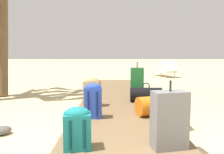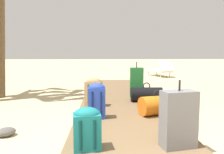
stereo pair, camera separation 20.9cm
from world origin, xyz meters
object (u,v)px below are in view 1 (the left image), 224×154
Objects in this scene: backpack_teal at (77,127)px; backpack_blue at (93,100)px; duffel_bag_orange at (154,106)px; backpack_olive at (171,106)px; duffel_bag_black at (145,95)px; backpack_tan at (92,91)px; suitcase_green at (136,82)px; lounge_chair at (165,70)px; suitcase_grey at (169,120)px.

backpack_blue is at bearing 86.29° from backpack_teal.
duffel_bag_orange is 1.07m from backpack_blue.
backpack_teal is (-1.29, -0.89, -0.02)m from backpack_olive.
backpack_blue reaches higher than duffel_bag_black.
duffel_bag_black is 1.02× the size of duffel_bag_orange.
suitcase_green is at bearing 44.42° from backpack_tan.
suitcase_green is at bearing -110.24° from lounge_chair.
lounge_chair is at bearing 64.59° from backpack_tan.
duffel_bag_orange is at bearing -104.54° from lounge_chair.
backpack_blue is 0.35× the size of lounge_chair.
backpack_olive is at bearing -102.40° from lounge_chair.
backpack_blue is (0.09, -0.86, -0.00)m from backpack_tan.
suitcase_grey is 8.41m from lounge_chair.
duffel_bag_black is 2.71m from backpack_teal.
lounge_chair is (1.85, 8.21, -0.08)m from suitcase_grey.
suitcase_grey is 1.62× the size of backpack_teal.
backpack_tan reaches higher than duffel_bag_orange.
backpack_blue is at bearing -83.95° from backpack_tan.
lounge_chair is at bearing 75.46° from duffel_bag_orange.
duffel_bag_black is 1.08m from duffel_bag_orange.
backpack_teal is at bearing -108.15° from suitcase_green.
backpack_tan is at bearing 96.05° from backpack_blue.
duffel_bag_orange is at bearing -85.93° from suitcase_green.
backpack_blue is 0.68× the size of suitcase_green.
backpack_blue is at bearing -116.63° from suitcase_green.
duffel_bag_orange is (0.08, 1.37, -0.16)m from suitcase_grey.
lounge_chair is (1.76, 5.76, 0.09)m from duffel_bag_black.
backpack_teal is at bearing -179.23° from suitcase_grey.
duffel_bag_black is 1.20× the size of backpack_tan.
backpack_olive is 0.62× the size of suitcase_green.
backpack_tan is (-1.14, 0.70, 0.14)m from duffel_bag_orange.
backpack_teal is at bearing -145.56° from backpack_olive.
suitcase_grey is 0.92× the size of suitcase_green.
suitcase_green is (-0.13, 0.63, 0.20)m from duffel_bag_black.
backpack_olive is 0.32× the size of lounge_chair.
backpack_tan is at bearing -161.96° from duffel_bag_black.
suitcase_green reaches higher than suitcase_grey.
backpack_tan is 6.79m from lounge_chair.
suitcase_grey reaches higher than backpack_olive.
backpack_teal reaches higher than duffel_bag_black.
suitcase_green reaches higher than lounge_chair.
backpack_teal is 1.23m from backpack_blue.
backpack_olive is (0.24, 0.87, -0.06)m from suitcase_grey.
suitcase_grey is 3.07m from suitcase_green.
lounge_chair is at bearing 77.60° from backpack_olive.
lounge_chair is at bearing 69.76° from suitcase_green.
lounge_chair is (1.77, 6.84, 0.08)m from duffel_bag_orange.
lounge_chair reaches higher than backpack_blue.
backpack_teal is (-1.13, -1.38, 0.09)m from duffel_bag_orange.
duffel_bag_black is 0.89× the size of suitcase_grey.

